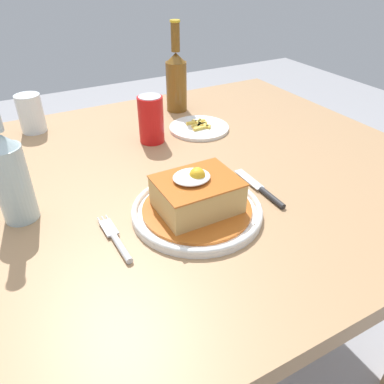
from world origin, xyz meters
TOP-DOWN VIEW (x-y plane):
  - ground_plane at (0.00, 0.00)m, footprint 6.00×6.00m
  - dining_table at (0.00, 0.00)m, footprint 1.22×1.00m
  - main_plate at (-0.04, -0.17)m, footprint 0.25×0.25m
  - sandwich_meal at (-0.04, -0.17)m, footprint 0.21×0.21m
  - fork at (-0.21, -0.18)m, footprint 0.02×0.14m
  - knife at (0.12, -0.18)m, footprint 0.02×0.17m
  - soda_can at (0.01, 0.17)m, footprint 0.07×0.07m
  - beer_bottle_clear at (-0.34, -0.02)m, footprint 0.06×0.06m
  - beer_bottle_amber at (0.18, 0.35)m, footprint 0.06×0.06m
  - drinking_glass at (-0.25, 0.39)m, footprint 0.07×0.07m
  - side_plate_fries at (0.16, 0.18)m, footprint 0.17×0.17m

SIDE VIEW (x-z plane):
  - ground_plane at x=0.00m, z-range 0.00..0.00m
  - dining_table at x=0.00m, z-range 0.26..0.99m
  - side_plate_fries at x=0.16m, z-range 0.72..0.74m
  - fork at x=-0.21m, z-range 0.72..0.73m
  - knife at x=0.12m, z-range 0.72..0.73m
  - main_plate at x=-0.04m, z-range 0.72..0.74m
  - sandwich_meal at x=-0.04m, z-range 0.72..0.81m
  - drinking_glass at x=-0.25m, z-range 0.72..0.82m
  - soda_can at x=0.01m, z-range 0.72..0.85m
  - beer_bottle_clear at x=-0.34m, z-range 0.69..0.96m
  - beer_bottle_amber at x=0.18m, z-range 0.69..0.96m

